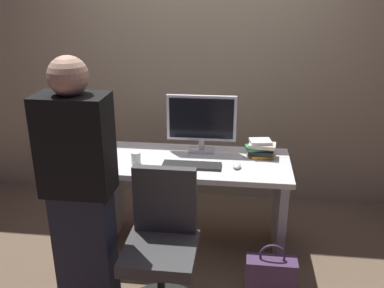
% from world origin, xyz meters
% --- Properties ---
extents(ground_plane, '(9.00, 9.00, 0.00)m').
position_xyz_m(ground_plane, '(0.00, 0.00, 0.00)').
color(ground_plane, brown).
extents(wall_back, '(6.40, 0.10, 3.00)m').
position_xyz_m(wall_back, '(0.00, 0.92, 1.50)').
color(wall_back, tan).
rests_on(wall_back, ground).
extents(desk, '(1.46, 0.66, 0.73)m').
position_xyz_m(desk, '(0.00, 0.00, 0.51)').
color(desk, white).
rests_on(desk, ground).
extents(office_chair, '(0.52, 0.52, 0.94)m').
position_xyz_m(office_chair, '(-0.10, -0.75, 0.43)').
color(office_chair, black).
rests_on(office_chair, ground).
extents(person_at_desk, '(0.40, 0.24, 1.64)m').
position_xyz_m(person_at_desk, '(-0.56, -0.81, 0.84)').
color(person_at_desk, '#262838').
rests_on(person_at_desk, ground).
extents(monitor, '(0.54, 0.14, 0.46)m').
position_xyz_m(monitor, '(0.04, 0.19, 0.99)').
color(monitor, silver).
rests_on(monitor, desk).
extents(keyboard, '(0.43, 0.13, 0.02)m').
position_xyz_m(keyboard, '(0.01, -0.12, 0.74)').
color(keyboard, '#262626').
rests_on(keyboard, desk).
extents(mouse, '(0.06, 0.10, 0.03)m').
position_xyz_m(mouse, '(0.33, -0.10, 0.75)').
color(mouse, white).
rests_on(mouse, desk).
extents(cup_near_keyboard, '(0.07, 0.07, 0.10)m').
position_xyz_m(cup_near_keyboard, '(-0.41, -0.13, 0.78)').
color(cup_near_keyboard, white).
rests_on(cup_near_keyboard, desk).
extents(book_stack, '(0.24, 0.17, 0.13)m').
position_xyz_m(book_stack, '(0.51, 0.14, 0.80)').
color(book_stack, gold).
rests_on(book_stack, desk).
extents(handbag, '(0.34, 0.14, 0.38)m').
position_xyz_m(handbag, '(0.60, -0.51, 0.14)').
color(handbag, '#4C3356').
rests_on(handbag, ground).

